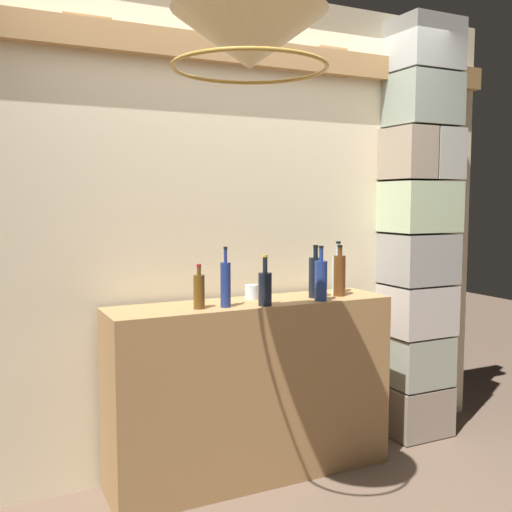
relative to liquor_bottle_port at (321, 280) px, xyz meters
name	(u,v)px	position (x,y,z in m)	size (l,w,h in m)	color
panelled_rear_partition	(231,220)	(-0.35, 0.40, 0.31)	(3.56, 0.15, 2.66)	beige
stone_pillar	(416,232)	(0.86, 0.24, 0.22)	(0.44, 0.38, 2.59)	gray
bar_shelf_unit	(252,390)	(-0.35, 0.13, -0.60)	(1.56, 0.38, 0.97)	#9E7547
liquor_bottle_port	(321,280)	(0.00, 0.00, 0.00)	(0.07, 0.07, 0.30)	navy
liquor_bottle_scotch	(315,277)	(0.03, 0.10, 0.00)	(0.07, 0.07, 0.29)	black
liquor_bottle_brandy	(199,291)	(-0.67, 0.07, -0.02)	(0.06, 0.06, 0.23)	brown
liquor_bottle_amaro	(226,284)	(-0.54, 0.05, 0.01)	(0.05, 0.05, 0.31)	navy
liquor_bottle_tequila	(340,275)	(0.19, 0.10, 0.01)	(0.07, 0.07, 0.29)	#5E3416
liquor_bottle_mezcal	(265,288)	(-0.34, 0.00, -0.02)	(0.07, 0.07, 0.26)	black
liquor_bottle_sherry	(338,274)	(0.24, 0.20, 0.00)	(0.07, 0.07, 0.30)	silver
glass_tumbler_rocks	(252,292)	(-0.31, 0.22, -0.08)	(0.07, 0.07, 0.08)	silver
pendant_lamp	(250,42)	(-0.70, -0.57, 1.03)	(0.61, 0.61, 0.66)	beige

